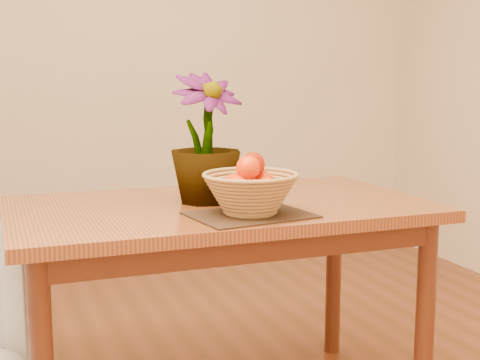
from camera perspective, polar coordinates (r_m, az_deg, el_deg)
name	(u,v)px	position (r m, az deg, el deg)	size (l,w,h in m)	color
wall_back	(114,46)	(4.13, -10.74, 11.13)	(4.00, 0.02, 2.70)	#F9E0BE
table	(220,228)	(2.29, -1.75, -4.14)	(1.40, 0.80, 0.75)	brown
placemat	(250,215)	(2.06, 0.88, -3.01)	(0.36, 0.27, 0.01)	#311F12
wicker_basket	(250,195)	(2.05, 0.88, -1.30)	(0.30, 0.30, 0.12)	#A67D45
orange_pile	(251,178)	(2.05, 0.92, 0.19)	(0.19, 0.18, 0.14)	#FF4004
potted_plant	(205,138)	(2.26, -2.98, 3.60)	(0.25, 0.25, 0.44)	#154212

